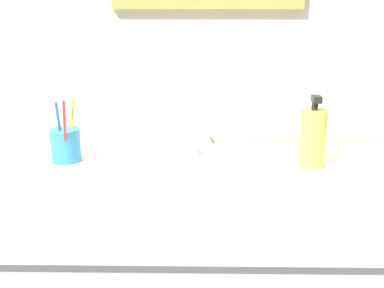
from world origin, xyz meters
TOP-DOWN VIEW (x-y plane):
  - tiled_wall_back at (0.00, 0.34)m, footprint 2.33×0.04m
  - sink_basin at (-0.04, -0.03)m, footprint 0.50×0.50m
  - faucet at (-0.04, 0.20)m, footprint 0.02×0.16m
  - toothbrush_cup at (-0.37, 0.14)m, footprint 0.08×0.08m
  - toothbrush_yellow at (-0.35, 0.15)m, footprint 0.03×0.02m
  - toothbrush_red at (-0.36, 0.09)m, footprint 0.03×0.06m
  - toothbrush_blue at (-0.38, 0.12)m, footprint 0.01×0.03m
  - soap_dispenser at (0.27, 0.11)m, footprint 0.07×0.07m

SIDE VIEW (x-z plane):
  - sink_basin at x=-0.04m, z-range 0.75..0.84m
  - faucet at x=-0.04m, z-range 0.82..0.92m
  - toothbrush_cup at x=-0.37m, z-range 0.82..0.91m
  - soap_dispenser at x=0.27m, z-range 0.81..0.99m
  - toothbrush_yellow at x=-0.35m, z-range 0.84..1.02m
  - toothbrush_blue at x=-0.38m, z-range 0.84..1.03m
  - toothbrush_red at x=-0.36m, z-range 0.84..1.04m
  - tiled_wall_back at x=0.00m, z-range 0.00..2.40m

